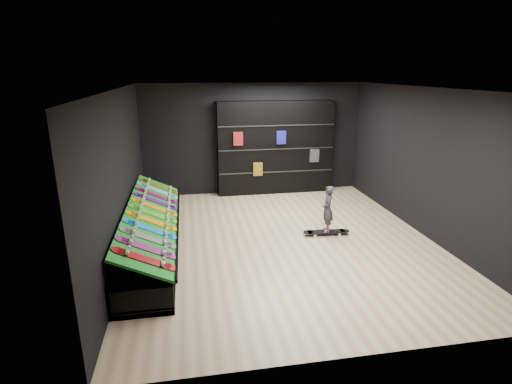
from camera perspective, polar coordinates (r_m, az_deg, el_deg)
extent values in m
cube|color=#CAAF88|center=(8.19, 3.72, -6.93)|extent=(6.00, 7.00, 0.01)
cube|color=white|center=(7.49, 4.17, 14.54)|extent=(6.00, 7.00, 0.01)
cube|color=black|center=(11.06, -0.44, 7.57)|extent=(6.00, 0.02, 3.00)
cube|color=black|center=(4.55, 14.59, -7.13)|extent=(6.00, 0.02, 3.00)
cube|color=black|center=(7.57, -18.70, 2.21)|extent=(0.02, 7.00, 3.00)
cube|color=black|center=(8.90, 23.08, 3.86)|extent=(0.02, 7.00, 3.00)
cube|color=#0F6416|center=(7.74, -14.49, -3.23)|extent=(0.92, 4.50, 0.46)
cube|color=black|center=(11.04, 2.77, 6.32)|extent=(3.17, 0.37, 2.54)
imported|color=black|center=(8.42, 10.12, -3.66)|extent=(0.20, 0.25, 0.59)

